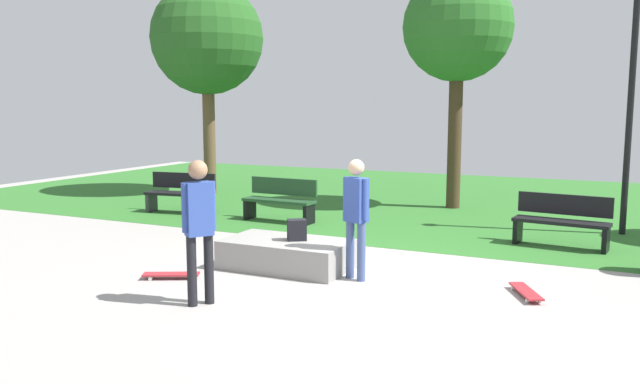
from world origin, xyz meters
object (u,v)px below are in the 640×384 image
at_px(park_bench_near_path, 181,192).
at_px(lamp_post, 632,83).
at_px(backpack_on_ledge, 297,230).
at_px(tree_broad_elm, 458,29).
at_px(skateboard_spare, 526,291).
at_px(skater_performing_trick, 199,220).
at_px(park_bench_far_left, 280,199).
at_px(concrete_ledge, 287,254).
at_px(park_bench_near_lamppost, 562,220).
at_px(tree_slender_maple, 207,39).
at_px(skateboard_by_ledge, 171,274).
at_px(skater_watching, 356,210).

height_order(park_bench_near_path, lamp_post, lamp_post).
relative_size(backpack_on_ledge, tree_broad_elm, 0.06).
bearing_deg(backpack_on_ledge, skateboard_spare, -34.53).
distance_m(skater_performing_trick, tree_broad_elm, 9.41).
bearing_deg(park_bench_far_left, concrete_ledge, -59.83).
distance_m(park_bench_near_lamppost, tree_broad_elm, 5.75).
distance_m(skater_performing_trick, park_bench_near_path, 7.06).
bearing_deg(backpack_on_ledge, concrete_ledge, 167.16).
bearing_deg(tree_broad_elm, tree_slender_maple, -175.89).
distance_m(concrete_ledge, skater_performing_trick, 2.21).
bearing_deg(skateboard_spare, park_bench_near_path, 157.58).
height_order(skateboard_spare, lamp_post, lamp_post).
distance_m(park_bench_near_path, tree_slender_maple, 4.87).
xyz_separation_m(skateboard_by_ledge, lamp_post, (5.84, 6.28, 2.80)).
height_order(concrete_ledge, skater_performing_trick, skater_performing_trick).
relative_size(concrete_ledge, lamp_post, 0.40).
height_order(concrete_ledge, backpack_on_ledge, backpack_on_ledge).
xyz_separation_m(concrete_ledge, tree_broad_elm, (0.91, 6.78, 4.00)).
height_order(skater_watching, skateboard_by_ledge, skater_watching).
relative_size(concrete_ledge, tree_slender_maple, 0.33).
bearing_deg(skater_performing_trick, park_bench_far_left, 108.95).
distance_m(skateboard_by_ledge, park_bench_near_path, 5.76).
bearing_deg(park_bench_near_lamppost, skater_performing_trick, -124.88).
xyz_separation_m(park_bench_far_left, lamp_post, (6.63, 1.59, 2.39)).
distance_m(backpack_on_ledge, skateboard_by_ledge, 1.96).
distance_m(skater_watching, park_bench_near_lamppost, 4.32).
bearing_deg(park_bench_near_lamppost, concrete_ledge, -137.22).
xyz_separation_m(backpack_on_ledge, lamp_post, (4.48, 4.98, 2.27)).
xyz_separation_m(park_bench_near_lamppost, tree_broad_elm, (-2.74, 3.40, 3.74)).
relative_size(skater_watching, skateboard_by_ledge, 2.14).
distance_m(park_bench_near_lamppost, tree_slender_maple, 10.57).
distance_m(concrete_ledge, skater_watching, 1.43).
bearing_deg(park_bench_far_left, lamp_post, 13.52).
height_order(backpack_on_ledge, skateboard_spare, backpack_on_ledge).
bearing_deg(park_bench_far_left, skateboard_spare, -31.53).
distance_m(tree_slender_maple, lamp_post, 10.58).
bearing_deg(park_bench_near_path, tree_slender_maple, 112.66).
xyz_separation_m(skateboard_spare, park_bench_far_left, (-5.51, 3.38, 0.42)).
xyz_separation_m(park_bench_far_left, tree_slender_maple, (-3.79, 2.85, 3.73)).
xyz_separation_m(backpack_on_ledge, skater_performing_trick, (-0.27, -2.09, 0.48)).
height_order(backpack_on_ledge, tree_broad_elm, tree_broad_elm).
bearing_deg(backpack_on_ledge, park_bench_near_path, 110.09).
relative_size(skateboard_by_ledge, tree_broad_elm, 0.14).
xyz_separation_m(skateboard_spare, tree_broad_elm, (-2.60, 6.71, 4.16)).
bearing_deg(skateboard_spare, skater_performing_trick, -149.93).
xyz_separation_m(skater_performing_trick, skateboard_by_ledge, (-1.09, 0.79, -1.01)).
height_order(tree_broad_elm, tree_slender_maple, tree_slender_maple).
xyz_separation_m(skater_performing_trick, tree_broad_elm, (1.03, 8.81, 3.15)).
xyz_separation_m(skateboard_spare, park_bench_near_lamppost, (0.15, 3.31, 0.42)).
xyz_separation_m(skateboard_by_ledge, tree_slender_maple, (-4.58, 7.54, 4.15)).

